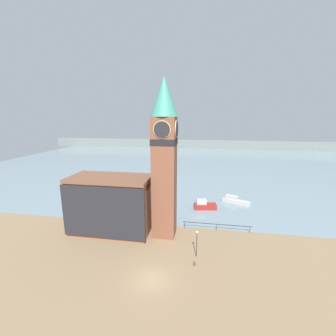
{
  "coord_description": "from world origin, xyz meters",
  "views": [
    {
      "loc": [
        5.57,
        -21.88,
        18.45
      ],
      "look_at": [
        0.6,
        7.98,
        11.57
      ],
      "focal_mm": 24.0,
      "sensor_mm": 36.0,
      "label": 1
    }
  ],
  "objects_px": {
    "clock_tower": "(164,156)",
    "pier_building": "(111,205)",
    "boat_near": "(204,205)",
    "mooring_bollard_near": "(195,263)",
    "boat_far": "(235,200)",
    "lamp_post": "(197,239)"
  },
  "relations": [
    {
      "from": "clock_tower",
      "to": "pier_building",
      "type": "xyz_separation_m",
      "value": [
        -8.7,
        -0.55,
        -8.14
      ]
    },
    {
      "from": "clock_tower",
      "to": "mooring_bollard_near",
      "type": "distance_m",
      "value": 15.31
    },
    {
      "from": "pier_building",
      "to": "boat_near",
      "type": "height_order",
      "value": "pier_building"
    },
    {
      "from": "pier_building",
      "to": "boat_far",
      "type": "height_order",
      "value": "pier_building"
    },
    {
      "from": "clock_tower",
      "to": "lamp_post",
      "type": "bearing_deg",
      "value": -44.66
    },
    {
      "from": "boat_near",
      "to": "lamp_post",
      "type": "bearing_deg",
      "value": -102.99
    },
    {
      "from": "clock_tower",
      "to": "pier_building",
      "type": "relative_size",
      "value": 1.87
    },
    {
      "from": "boat_far",
      "to": "lamp_post",
      "type": "distance_m",
      "value": 22.58
    },
    {
      "from": "boat_far",
      "to": "clock_tower",
      "type": "bearing_deg",
      "value": -103.93
    },
    {
      "from": "boat_near",
      "to": "boat_far",
      "type": "bearing_deg",
      "value": 24.76
    },
    {
      "from": "mooring_bollard_near",
      "to": "lamp_post",
      "type": "height_order",
      "value": "lamp_post"
    },
    {
      "from": "boat_near",
      "to": "lamp_post",
      "type": "distance_m",
      "value": 16.7
    },
    {
      "from": "clock_tower",
      "to": "pier_building",
      "type": "height_order",
      "value": "clock_tower"
    },
    {
      "from": "boat_far",
      "to": "mooring_bollard_near",
      "type": "bearing_deg",
      "value": -83.36
    },
    {
      "from": "boat_near",
      "to": "mooring_bollard_near",
      "type": "height_order",
      "value": "boat_near"
    },
    {
      "from": "mooring_bollard_near",
      "to": "boat_far",
      "type": "bearing_deg",
      "value": 71.51
    },
    {
      "from": "clock_tower",
      "to": "boat_near",
      "type": "relative_size",
      "value": 5.11
    },
    {
      "from": "clock_tower",
      "to": "boat_far",
      "type": "xyz_separation_m",
      "value": [
        12.91,
        15.9,
        -12.27
      ]
    },
    {
      "from": "pier_building",
      "to": "lamp_post",
      "type": "height_order",
      "value": "pier_building"
    },
    {
      "from": "clock_tower",
      "to": "mooring_bollard_near",
      "type": "relative_size",
      "value": 38.99
    },
    {
      "from": "boat_far",
      "to": "mooring_bollard_near",
      "type": "distance_m",
      "value": 24.35
    },
    {
      "from": "clock_tower",
      "to": "lamp_post",
      "type": "distance_m",
      "value": 12.6
    }
  ]
}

